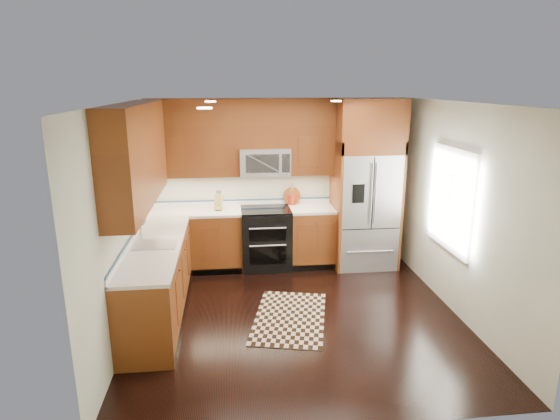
{
  "coord_description": "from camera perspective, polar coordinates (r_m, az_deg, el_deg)",
  "views": [
    {
      "loc": [
        -0.79,
        -5.24,
        2.81
      ],
      "look_at": [
        -0.15,
        0.6,
        1.22
      ],
      "focal_mm": 30.0,
      "sensor_mm": 36.0,
      "label": 1
    }
  ],
  "objects": [
    {
      "name": "range",
      "position": [
        7.31,
        -1.71,
        -3.48
      ],
      "size": [
        0.76,
        0.67,
        0.95
      ],
      "color": "black",
      "rests_on": "ground"
    },
    {
      "name": "rug",
      "position": [
        5.95,
        1.21,
        -12.96
      ],
      "size": [
        1.14,
        1.56,
        0.01
      ],
      "primitive_type": "cube",
      "rotation": [
        0.0,
        0.0,
        -0.23
      ],
      "color": "black",
      "rests_on": "ground"
    },
    {
      "name": "base_cabinets",
      "position": [
        6.59,
        -9.75,
        -6.02
      ],
      "size": [
        2.85,
        3.0,
        0.9
      ],
      "color": "maroon",
      "rests_on": "ground"
    },
    {
      "name": "wall_left",
      "position": [
        5.59,
        -18.54,
        -1.31
      ],
      "size": [
        0.02,
        4.0,
        2.6
      ],
      "primitive_type": "cube",
      "color": "silver",
      "rests_on": "ground"
    },
    {
      "name": "sink_faucet",
      "position": [
        5.84,
        -15.29,
        -3.51
      ],
      "size": [
        0.54,
        0.44,
        0.37
      ],
      "color": "#B2B2B7",
      "rests_on": "countertop"
    },
    {
      "name": "wall_right",
      "position": [
        6.13,
        21.05,
        -0.12
      ],
      "size": [
        0.02,
        4.0,
        2.6
      ],
      "primitive_type": "cube",
      "color": "silver",
      "rests_on": "ground"
    },
    {
      "name": "refrigerator",
      "position": [
        7.34,
        10.43,
        3.09
      ],
      "size": [
        0.98,
        0.75,
        2.6
      ],
      "color": "#B2B2B7",
      "rests_on": "ground"
    },
    {
      "name": "utensil_crock",
      "position": [
        7.45,
        1.46,
        1.59
      ],
      "size": [
        0.15,
        0.15,
        0.35
      ],
      "color": "#9F2813",
      "rests_on": "countertop"
    },
    {
      "name": "ground",
      "position": [
        6.0,
        2.08,
        -12.76
      ],
      "size": [
        4.0,
        4.0,
        0.0
      ],
      "primitive_type": "plane",
      "color": "black",
      "rests_on": "ground"
    },
    {
      "name": "countertop",
      "position": [
        6.54,
        -8.63,
        -1.79
      ],
      "size": [
        2.86,
        3.01,
        0.04
      ],
      "color": "silver",
      "rests_on": "base_cabinets"
    },
    {
      "name": "upper_cabinets",
      "position": [
        6.39,
        -9.56,
        7.92
      ],
      "size": [
        2.85,
        3.0,
        1.15
      ],
      "color": "brown",
      "rests_on": "ground"
    },
    {
      "name": "microwave",
      "position": [
        7.15,
        -1.88,
        5.93
      ],
      "size": [
        0.76,
        0.4,
        0.42
      ],
      "color": "#B2B2B7",
      "rests_on": "ground"
    },
    {
      "name": "wall_back",
      "position": [
        7.44,
        -0.05,
        3.47
      ],
      "size": [
        4.0,
        0.02,
        2.6
      ],
      "primitive_type": "cube",
      "color": "silver",
      "rests_on": "ground"
    },
    {
      "name": "knife_block",
      "position": [
        7.19,
        -7.46,
        1.0
      ],
      "size": [
        0.13,
        0.17,
        0.3
      ],
      "color": "tan",
      "rests_on": "countertop"
    },
    {
      "name": "cutting_board",
      "position": [
        7.48,
        1.45,
        0.78
      ],
      "size": [
        0.32,
        0.32,
        0.02
      ],
      "primitive_type": "cylinder",
      "rotation": [
        0.0,
        0.0,
        -0.16
      ],
      "color": "brown",
      "rests_on": "countertop"
    },
    {
      "name": "window",
      "position": [
        6.26,
        20.13,
        1.23
      ],
      "size": [
        0.04,
        1.1,
        1.3
      ],
      "color": "white",
      "rests_on": "ground"
    }
  ]
}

